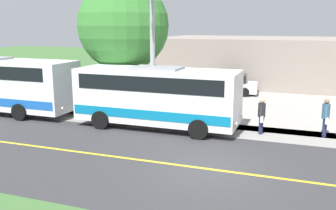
{
  "coord_description": "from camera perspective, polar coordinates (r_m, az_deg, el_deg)",
  "views": [
    {
      "loc": [
        12.22,
        2.9,
        4.99
      ],
      "look_at": [
        -3.5,
        -2.82,
        1.4
      ],
      "focal_mm": 40.35,
      "sensor_mm": 36.0,
      "label": 1
    }
  ],
  "objects": [
    {
      "name": "commercial_building",
      "position": [
        33.76,
        19.08,
        6.25
      ],
      "size": [
        10.0,
        23.04,
        3.85
      ],
      "primitive_type": "cube",
      "color": "gray",
      "rests_on": "ground"
    },
    {
      "name": "street_light_pole",
      "position": [
        18.52,
        -2.53,
        8.89
      ],
      "size": [
        1.97,
        0.24,
        7.1
      ],
      "color": "#9E9EA3",
      "rests_on": "ground"
    },
    {
      "name": "ground_plane",
      "position": [
        13.51,
        6.26,
        -9.64
      ],
      "size": [
        120.0,
        120.0,
        0.0
      ],
      "primitive_type": "plane",
      "color": "#3D6633"
    },
    {
      "name": "parking_lot_surface",
      "position": [
        25.12,
        19.81,
        -0.06
      ],
      "size": [
        14.0,
        36.0,
        0.01
      ],
      "primitive_type": "cube",
      "color": "#9E9991",
      "rests_on": "ground"
    },
    {
      "name": "shuttle_bus_front",
      "position": [
        18.38,
        -1.66,
        1.62
      ],
      "size": [
        2.79,
        8.03,
        2.99
      ],
      "color": "white",
      "rests_on": "ground"
    },
    {
      "name": "tree_curbside",
      "position": [
        21.94,
        -6.75,
        11.8
      ],
      "size": [
        5.16,
        5.16,
        7.49
      ],
      "color": "brown",
      "rests_on": "ground"
    },
    {
      "name": "sidewalk",
      "position": [
        18.35,
        10.16,
        -3.85
      ],
      "size": [
        2.4,
        100.0,
        0.01
      ],
      "primitive_type": "cube",
      "color": "gray",
      "rests_on": "ground"
    },
    {
      "name": "pedestrian_with_bags",
      "position": [
        18.38,
        22.7,
        -1.59
      ],
      "size": [
        0.72,
        0.34,
        1.74
      ],
      "color": "#1E2347",
      "rests_on": "ground"
    },
    {
      "name": "pedestrian_waiting",
      "position": [
        17.93,
        13.95,
        -1.47
      ],
      "size": [
        0.72,
        0.34,
        1.66
      ],
      "color": "#1E2347",
      "rests_on": "ground"
    },
    {
      "name": "parked_car_near",
      "position": [
        27.87,
        8.94,
        3.09
      ],
      "size": [
        2.32,
        4.55,
        1.45
      ],
      "color": "silver",
      "rests_on": "ground"
    },
    {
      "name": "road_surface",
      "position": [
        13.51,
        6.26,
        -9.62
      ],
      "size": [
        8.0,
        100.0,
        0.01
      ],
      "primitive_type": "cube",
      "color": "#333335",
      "rests_on": "ground"
    },
    {
      "name": "road_centre_line",
      "position": [
        13.51,
        6.26,
        -9.6
      ],
      "size": [
        0.16,
        100.0,
        0.0
      ],
      "primitive_type": "cube",
      "color": "gold",
      "rests_on": "ground"
    }
  ]
}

